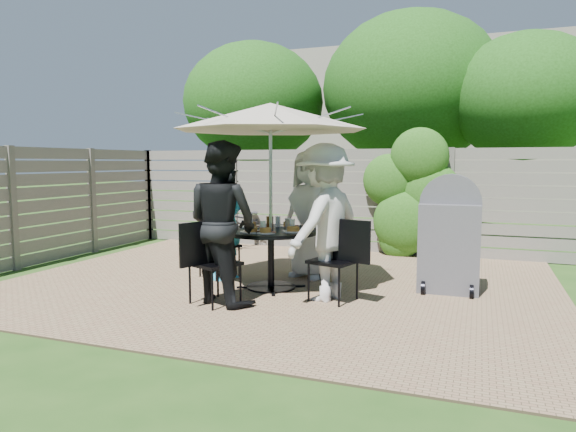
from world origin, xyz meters
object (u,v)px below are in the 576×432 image
at_px(umbrella, 270,117).
at_px(person_left, 225,219).
at_px(bbq_grill, 450,239).
at_px(chair_back, 316,255).
at_px(plate_extra, 266,231).
at_px(bicycle, 245,224).
at_px(person_front, 222,223).
at_px(plate_front, 251,230).
at_px(plate_right, 293,230).
at_px(glass_front, 263,227).
at_px(chair_left, 219,258).
at_px(person_right, 325,223).
at_px(glass_back, 278,222).
at_px(glass_right, 292,225).
at_px(syrup_jug, 270,222).
at_px(person_back, 311,215).
at_px(coffee_cup, 288,224).
at_px(chair_front, 214,280).
at_px(glass_left, 250,223).
at_px(plate_back, 289,225).
at_px(chair_right, 334,277).
at_px(plate_left, 250,225).

distance_m(umbrella, person_left, 1.56).
bearing_deg(bbq_grill, chair_back, 170.45).
bearing_deg(plate_extra, bicycle, 119.41).
distance_m(person_left, person_front, 1.18).
distance_m(plate_front, plate_right, 0.51).
bearing_deg(glass_front, chair_back, 76.05).
distance_m(chair_left, person_right, 1.90).
bearing_deg(person_right, plate_right, -90.00).
relative_size(plate_front, bbq_grill, 0.18).
relative_size(chair_left, plate_right, 3.58).
height_order(person_left, glass_back, person_left).
distance_m(glass_right, bicycle, 3.28).
relative_size(person_left, person_front, 0.91).
bearing_deg(chair_back, bbq_grill, 95.88).
xyz_separation_m(plate_right, syrup_jug, (-0.38, 0.18, 0.06)).
xyz_separation_m(person_back, plate_extra, (-0.20, -1.13, -0.10)).
bearing_deg(coffee_cup, person_back, 80.41).
bearing_deg(bbq_grill, plate_front, -157.12).
bearing_deg(chair_front, glass_left, 20.34).
bearing_deg(glass_right, umbrella, -176.90).
bearing_deg(glass_left, coffee_cup, 23.20).
relative_size(plate_front, glass_right, 1.86).
height_order(plate_back, glass_back, glass_back).
height_order(chair_right, glass_right, chair_right).
bearing_deg(glass_front, chair_front, -117.42).
distance_m(chair_back, person_front, 1.90).
bearing_deg(person_left, plate_right, -90.00).
bearing_deg(chair_back, plate_extra, 3.91).
bearing_deg(syrup_jug, person_back, 66.70).
distance_m(chair_right, plate_left, 1.42).
bearing_deg(chair_back, glass_front, 0.71).
bearing_deg(plate_front, chair_right, 1.57).
bearing_deg(plate_right, chair_front, -129.38).
distance_m(plate_extra, bbq_grill, 2.27).
xyz_separation_m(chair_left, plate_right, (1.25, -0.43, 0.51)).
xyz_separation_m(plate_right, plate_extra, (-0.27, -0.23, 0.00)).
distance_m(glass_left, syrup_jug, 0.25).
bearing_deg(plate_back, person_left, -175.45).
xyz_separation_m(plate_extra, bbq_grill, (2.04, 0.98, -0.12)).
height_order(chair_back, syrup_jug, chair_back).
relative_size(chair_back, glass_back, 7.17).
height_order(glass_back, glass_left, same).
xyz_separation_m(person_left, glass_left, (0.51, -0.28, -0.01)).
height_order(plate_extra, bicycle, bicycle).
xyz_separation_m(person_back, glass_front, (-0.25, -1.06, -0.05)).
relative_size(person_back, person_front, 0.96).
height_order(person_left, bbq_grill, person_left).
xyz_separation_m(chair_right, syrup_jug, (-0.96, 0.38, 0.55)).
distance_m(plate_right, coffee_cup, 0.34).
xyz_separation_m(syrup_jug, bicycle, (-1.58, 2.59, -0.38)).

